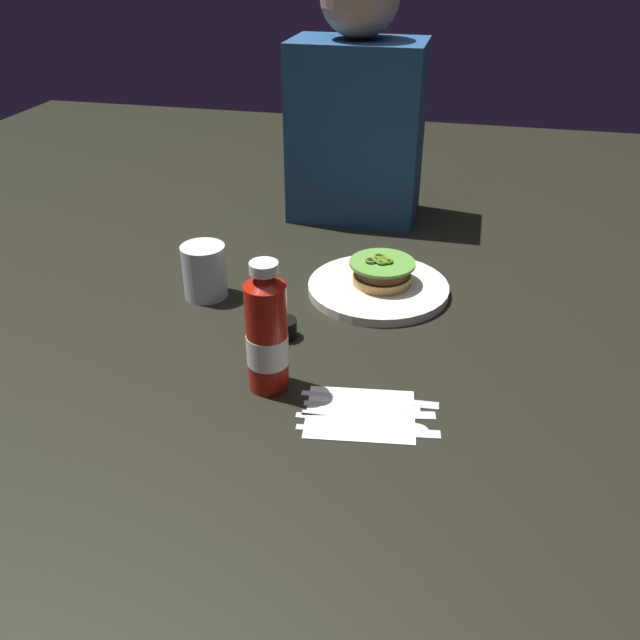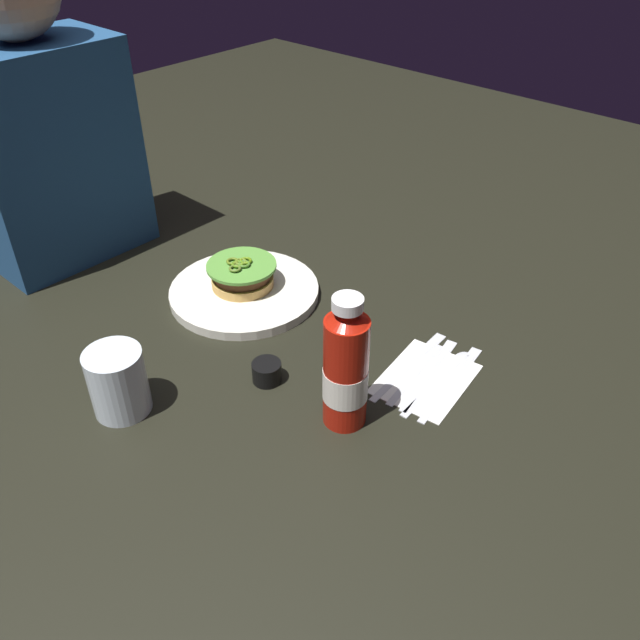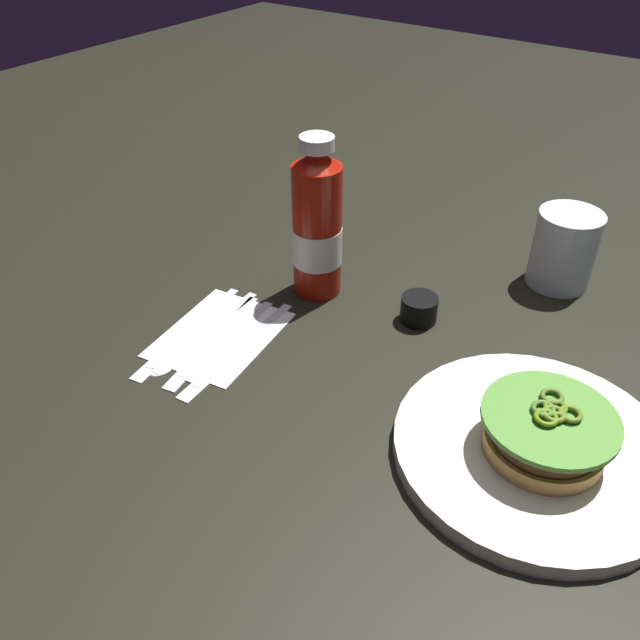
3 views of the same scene
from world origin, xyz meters
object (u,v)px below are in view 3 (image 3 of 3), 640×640
ketchup_bottle (317,227)px  burger_sandwich (546,432)px  spoon_utensil (191,340)px  steak_knife (232,353)px  condiment_cup (419,309)px  fork_utensil (224,345)px  napkin (220,334)px  table_knife (209,344)px  butter_knife (182,335)px  dinner_plate (533,449)px  water_glass (564,249)px

ketchup_bottle → burger_sandwich: bearing=70.8°
burger_sandwich → spoon_utensil: burger_sandwich is taller
steak_knife → burger_sandwich: bearing=98.0°
condiment_cup → fork_utensil: 0.25m
napkin → table_knife: (0.03, 0.00, 0.00)m
ketchup_bottle → napkin: size_ratio=1.34×
condiment_cup → steak_knife: 0.24m
napkin → fork_utensil: fork_utensil is taller
ketchup_bottle → butter_knife: ketchup_bottle is taller
butter_knife → dinner_plate: bearing=98.7°
water_glass → table_knife: bearing=-37.4°
fork_utensil → burger_sandwich: bearing=96.7°
water_glass → table_knife: size_ratio=0.53×
condiment_cup → butter_knife: size_ratio=0.23×
water_glass → butter_knife: size_ratio=0.50×
ketchup_bottle → fork_utensil: ketchup_bottle is taller
condiment_cup → napkin: 0.25m
butter_knife → steak_knife: size_ratio=0.98×
ketchup_bottle → condiment_cup: 0.17m
napkin → spoon_utensil: size_ratio=0.82×
spoon_utensil → napkin: bearing=152.2°
condiment_cup → fork_utensil: size_ratio=0.27×
burger_sandwich → condiment_cup: 0.26m
water_glass → table_knife: 0.49m
dinner_plate → butter_knife: size_ratio=1.33×
fork_utensil → table_knife: bearing=-59.6°
burger_sandwich → napkin: burger_sandwich is taller
butter_knife → spoon_utensil: size_ratio=1.06×
table_knife → fork_utensil: bearing=120.4°
napkin → ketchup_bottle: bearing=165.7°
dinner_plate → butter_knife: 0.43m
napkin → spoon_utensil: bearing=-27.8°
burger_sandwich → napkin: bearing=-85.8°
napkin → water_glass: bearing=140.2°
burger_sandwich → fork_utensil: size_ratio=0.73×
condiment_cup → spoon_utensil: (0.20, -0.20, -0.01)m
dinner_plate → table_knife: 0.39m
spoon_utensil → burger_sandwich: bearing=98.4°
dinner_plate → fork_utensil: 0.37m
ketchup_bottle → table_knife: size_ratio=1.09×
burger_sandwich → spoon_utensil: 0.42m
condiment_cup → butter_knife: (0.20, -0.22, -0.01)m
butter_knife → steak_knife: 0.07m
dinner_plate → burger_sandwich: burger_sandwich is taller
table_knife → fork_utensil: size_ratio=1.12×
burger_sandwich → water_glass: water_glass is taller
napkin → butter_knife: butter_knife is taller
dinner_plate → butter_knife: bearing=-81.3°
water_glass → napkin: (0.36, -0.30, -0.05)m
dinner_plate → condiment_cup: size_ratio=5.91×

